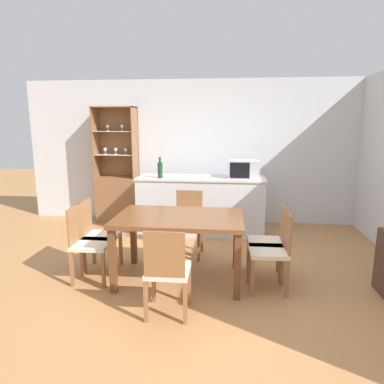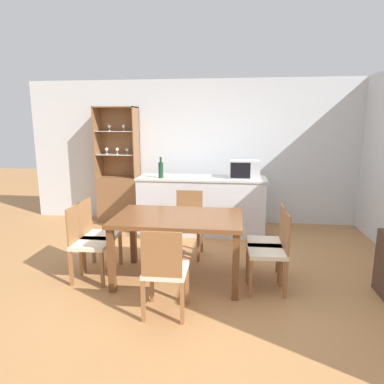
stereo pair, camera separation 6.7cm
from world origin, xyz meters
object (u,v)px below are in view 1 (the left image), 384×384
(display_cabinet, at_px, (118,190))
(dining_chair_head_near, at_px, (167,271))
(dining_chair_side_right_near, at_px, (272,250))
(dining_chair_side_right_far, at_px, (269,242))
(dining_table, at_px, (179,224))
(dining_chair_side_left_far, at_px, (98,235))
(dining_chair_head_far, at_px, (188,223))
(microwave, at_px, (244,169))
(dining_chair_side_left_near, at_px, (88,243))
(wine_bottle, at_px, (160,170))

(display_cabinet, height_order, dining_chair_head_near, display_cabinet)
(display_cabinet, height_order, dining_chair_side_right_near, display_cabinet)
(display_cabinet, relative_size, dining_chair_side_right_far, 2.36)
(display_cabinet, xyz_separation_m, dining_chair_side_right_far, (2.52, -2.15, -0.14))
(display_cabinet, bearing_deg, dining_table, -56.99)
(dining_chair_side_left_far, bearing_deg, dining_chair_head_far, 121.59)
(display_cabinet, relative_size, microwave, 4.35)
(display_cabinet, height_order, dining_chair_side_left_near, display_cabinet)
(dining_chair_side_left_far, distance_m, dining_chair_head_far, 1.21)
(wine_bottle, bearing_deg, dining_chair_head_far, -56.86)
(dining_chair_head_near, xyz_separation_m, dining_chair_side_left_near, (-1.03, 0.63, 0.00))
(dining_chair_side_left_far, relative_size, dining_chair_head_near, 1.00)
(dining_chair_side_right_far, bearing_deg, dining_chair_side_left_far, 89.93)
(dining_chair_side_left_near, xyz_separation_m, dining_chair_head_far, (1.03, 0.91, 0.00))
(dining_chair_side_right_near, height_order, dining_chair_side_left_far, same)
(dining_chair_head_far, bearing_deg, wine_bottle, -54.85)
(dining_chair_head_far, height_order, microwave, microwave)
(dining_chair_side_left_far, relative_size, dining_chair_side_left_near, 1.00)
(dining_chair_side_right_near, bearing_deg, microwave, 4.87)
(dining_chair_side_right_near, relative_size, dining_chair_side_left_far, 1.00)
(dining_table, height_order, dining_chair_side_left_far, dining_chair_side_left_far)
(dining_chair_side_right_near, bearing_deg, dining_chair_head_near, 119.01)
(dining_chair_side_left_far, relative_size, dining_chair_head_far, 1.00)
(dining_table, height_order, dining_chair_head_near, dining_chair_head_near)
(dining_table, relative_size, dining_chair_head_near, 1.64)
(display_cabinet, bearing_deg, dining_chair_side_left_near, -79.47)
(dining_chair_head_near, relative_size, dining_chair_side_right_far, 1.00)
(dining_chair_side_left_far, bearing_deg, display_cabinet, -168.14)
(dining_chair_side_right_far, bearing_deg, dining_table, 97.53)
(display_cabinet, relative_size, dining_table, 1.44)
(display_cabinet, bearing_deg, microwave, -12.91)
(display_cabinet, distance_m, dining_chair_side_left_far, 2.20)
(dining_chair_side_left_far, bearing_deg, wine_bottle, 161.52)
(dining_chair_side_left_near, bearing_deg, dining_chair_side_right_far, 96.04)
(dining_chair_side_right_far, bearing_deg, dining_chair_side_left_near, 97.56)
(dining_chair_side_right_near, relative_size, microwave, 1.85)
(dining_chair_head_near, relative_size, dining_chair_head_far, 1.00)
(dining_chair_side_right_near, xyz_separation_m, dining_chair_head_near, (-1.03, -0.64, 0.00))
(display_cabinet, relative_size, wine_bottle, 6.16)
(display_cabinet, distance_m, microwave, 2.37)
(dining_chair_side_right_far, distance_m, dining_chair_head_far, 1.21)
(dining_chair_head_far, relative_size, wine_bottle, 2.61)
(dining_table, xyz_separation_m, dining_chair_head_far, (0.00, 0.77, -0.22))
(dining_chair_side_right_near, height_order, dining_chair_side_right_far, same)
(dining_chair_head_near, xyz_separation_m, dining_chair_head_far, (0.00, 1.55, 0.00))
(dining_chair_head_near, bearing_deg, dining_chair_side_left_near, 147.47)
(dining_chair_side_right_near, distance_m, dining_chair_side_left_far, 2.08)
(dining_chair_side_left_far, bearing_deg, dining_chair_head_near, 48.61)
(dining_chair_side_right_near, bearing_deg, dining_chair_side_left_far, 79.75)
(dining_table, relative_size, microwave, 3.02)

